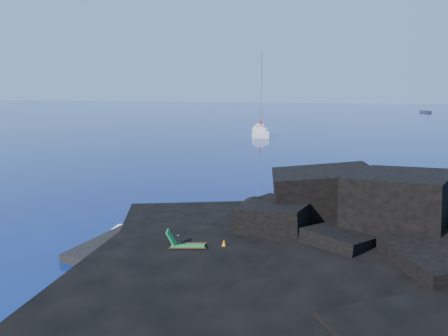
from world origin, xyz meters
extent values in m
plane|color=#030635|center=(0.00, 0.00, 0.00)|extent=(400.00, 400.00, 0.00)
cube|color=black|center=(4.50, 0.50, 0.00)|extent=(9.08, 6.86, 0.70)
cube|color=white|center=(3.62, 0.66, 0.38)|extent=(2.27, 1.65, 0.05)
cone|color=orange|center=(6.38, 0.16, 0.63)|extent=(0.45, 0.45, 0.55)
cube|color=#242429|center=(31.09, 124.06, 0.00)|extent=(2.91, 4.50, 0.58)
camera|label=1|loc=(11.31, -16.33, 7.07)|focal=35.00mm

